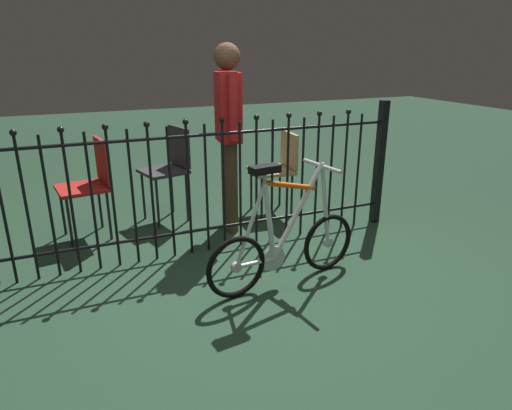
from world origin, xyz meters
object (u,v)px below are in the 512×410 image
at_px(chair_charcoal, 170,164).
at_px(chair_tan, 279,164).
at_px(bicycle, 285,242).
at_px(chair_red, 91,179).
at_px(person_visitor, 228,123).

height_order(chair_charcoal, chair_tan, chair_charcoal).
distance_m(bicycle, chair_red, 1.85).
distance_m(chair_red, chair_tan, 1.76).
xyz_separation_m(bicycle, person_visitor, (-0.01, 1.11, 0.66)).
relative_size(chair_charcoal, chair_red, 1.04).
distance_m(bicycle, person_visitor, 1.29).
bearing_deg(chair_tan, chair_red, 177.87).
xyz_separation_m(bicycle, chair_red, (-1.16, 1.42, 0.21)).
xyz_separation_m(chair_red, person_visitor, (1.15, -0.31, 0.46)).
bearing_deg(chair_charcoal, person_visitor, -47.55).
relative_size(chair_charcoal, person_visitor, 0.55).
bearing_deg(chair_red, bicycle, -50.72).
xyz_separation_m(chair_charcoal, chair_tan, (1.03, -0.22, -0.06)).
bearing_deg(chair_tan, chair_charcoal, 167.90).
relative_size(bicycle, chair_charcoal, 1.36).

